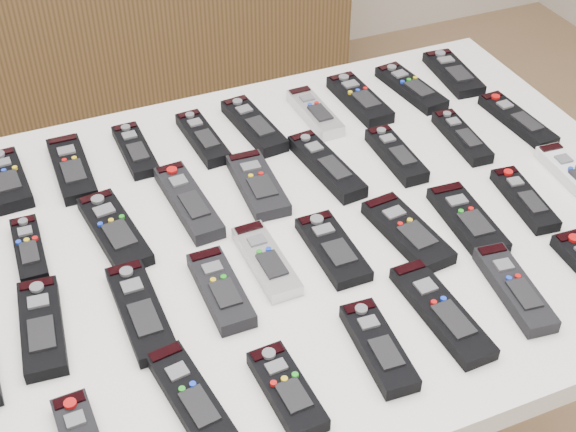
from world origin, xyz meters
name	(u,v)px	position (x,y,z in m)	size (l,w,h in m)	color
table	(288,252)	(-0.06, 0.12, 0.72)	(1.25, 0.88, 0.78)	white
sideboard	(106,15)	(-0.03, 1.78, 0.41)	(1.64, 0.38, 0.82)	#46341C
remote_1	(7,180)	(-0.46, 0.40, 0.79)	(0.06, 0.16, 0.02)	black
remote_2	(72,168)	(-0.36, 0.40, 0.79)	(0.06, 0.18, 0.02)	black
remote_3	(135,150)	(-0.24, 0.41, 0.79)	(0.05, 0.16, 0.02)	black
remote_4	(203,138)	(-0.12, 0.39, 0.79)	(0.05, 0.16, 0.02)	black
remote_5	(254,126)	(-0.02, 0.40, 0.79)	(0.05, 0.18, 0.02)	black
remote_6	(315,113)	(0.11, 0.39, 0.79)	(0.05, 0.16, 0.02)	#B7B7BC
remote_7	(359,99)	(0.21, 0.40, 0.79)	(0.06, 0.17, 0.02)	black
remote_8	(411,88)	(0.32, 0.40, 0.79)	(0.05, 0.18, 0.02)	black
remote_9	(453,73)	(0.43, 0.42, 0.79)	(0.06, 0.17, 0.02)	black
remote_11	(29,250)	(-0.46, 0.21, 0.79)	(0.04, 0.15, 0.02)	black
remote_12	(114,230)	(-0.33, 0.20, 0.79)	(0.06, 0.19, 0.02)	black
remote_13	(188,202)	(-0.20, 0.22, 0.79)	(0.05, 0.20, 0.02)	black
remote_14	(258,185)	(-0.07, 0.22, 0.79)	(0.06, 0.17, 0.02)	black
remote_15	(326,166)	(0.05, 0.23, 0.79)	(0.05, 0.19, 0.02)	black
remote_16	(396,155)	(0.18, 0.21, 0.79)	(0.05, 0.16, 0.02)	black
remote_17	(462,137)	(0.32, 0.21, 0.79)	(0.04, 0.16, 0.02)	black
remote_18	(517,120)	(0.45, 0.22, 0.79)	(0.05, 0.18, 0.02)	black
remote_20	(42,327)	(-0.47, 0.04, 0.79)	(0.06, 0.18, 0.02)	black
remote_21	(141,311)	(-0.33, 0.02, 0.79)	(0.06, 0.19, 0.02)	black
remote_22	(221,290)	(-0.22, 0.01, 0.79)	(0.05, 0.16, 0.02)	black
remote_23	(266,260)	(-0.13, 0.04, 0.79)	(0.05, 0.16, 0.02)	#B7B7BC
remote_24	(333,249)	(-0.03, 0.03, 0.79)	(0.06, 0.16, 0.02)	black
remote_25	(407,232)	(0.10, 0.02, 0.79)	(0.06, 0.17, 0.02)	black
remote_26	(467,220)	(0.20, 0.01, 0.79)	(0.06, 0.17, 0.02)	black
remote_27	(524,199)	(0.32, 0.02, 0.79)	(0.04, 0.16, 0.02)	black
remote_28	(575,177)	(0.43, 0.03, 0.79)	(0.05, 0.18, 0.02)	silver
remote_31	(191,398)	(-0.31, -0.16, 0.79)	(0.05, 0.18, 0.02)	black
remote_32	(287,390)	(-0.20, -0.19, 0.79)	(0.05, 0.14, 0.02)	black
remote_33	(378,347)	(-0.06, -0.17, 0.79)	(0.05, 0.16, 0.02)	black
remote_34	(441,312)	(0.06, -0.15, 0.79)	(0.05, 0.20, 0.02)	black
remote_35	(514,288)	(0.18, -0.15, 0.79)	(0.05, 0.17, 0.02)	black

